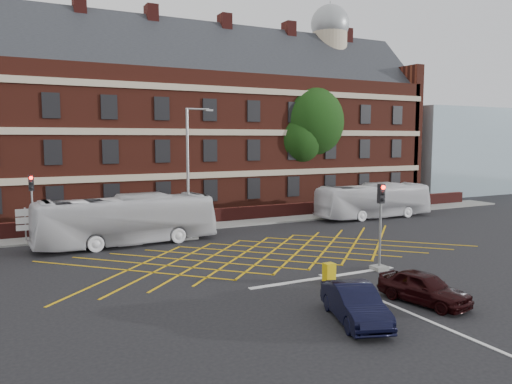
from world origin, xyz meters
name	(u,v)px	position (x,y,z in m)	size (l,w,h in m)	color
ground	(288,261)	(0.00, 0.00, 0.00)	(120.00, 120.00, 0.00)	black
victorian_building	(167,124)	(0.25, 22.00, 7.84)	(51.00, 12.17, 20.40)	#511E14
boundary_wall	(201,217)	(0.00, 13.00, 0.55)	(56.00, 0.50, 1.10)	#451512
far_pavement	(206,225)	(0.00, 12.00, 0.06)	(60.00, 3.00, 0.12)	slate
glass_block	(443,151)	(34.00, 21.00, 5.00)	(14.00, 10.00, 10.00)	#99B2BF
box_junction_hatching	(270,253)	(0.00, 2.00, 0.01)	(11.50, 0.12, 0.02)	#CC990C
stop_line	(326,277)	(0.00, -3.50, 0.01)	(8.00, 0.30, 0.02)	silver
centre_line	(432,322)	(0.00, -10.00, 0.01)	(0.15, 14.00, 0.02)	silver
bus_left	(127,220)	(-6.66, 8.06, 1.52)	(2.56, 10.94, 3.05)	silver
bus_right	(374,201)	(13.69, 9.39, 1.41)	(2.37, 10.13, 2.82)	silver
car_navy	(355,304)	(-2.38, -8.66, 0.66)	(1.39, 3.99, 1.32)	black
car_maroon	(424,288)	(1.29, -8.30, 0.63)	(1.50, 3.72, 1.27)	black
deciduous_tree	(306,127)	(12.48, 17.83, 7.53)	(7.45, 7.13, 11.62)	black
traffic_light_near	(380,235)	(3.12, -3.59, 1.76)	(0.70, 0.70, 4.27)	slate
traffic_light_far	(33,216)	(-11.76, 10.61, 1.76)	(0.70, 0.70, 4.27)	slate
street_lamp	(189,195)	(-2.61, 8.11, 2.85)	(2.25, 1.00, 8.41)	slate
direction_signs	(25,221)	(-12.15, 11.54, 1.38)	(1.10, 0.16, 2.20)	gray
utility_cabinet	(329,273)	(-0.41, -4.32, 0.45)	(0.48, 0.41, 0.91)	gold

